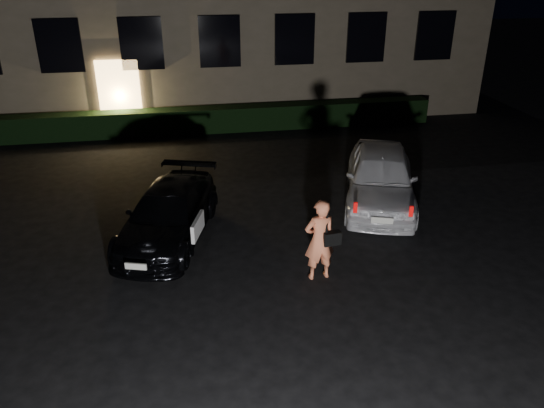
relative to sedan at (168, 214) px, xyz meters
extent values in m
plane|color=black|center=(1.91, -2.94, -0.57)|extent=(80.00, 80.00, 0.00)
cube|color=#FFC671|center=(-1.59, 8.00, 0.68)|extent=(1.40, 0.10, 2.50)
cube|color=black|center=(-3.29, 8.00, 2.43)|extent=(1.40, 0.10, 1.70)
cube|color=black|center=(-0.69, 8.00, 2.43)|extent=(1.40, 0.10, 1.70)
cube|color=black|center=(1.91, 8.00, 2.43)|extent=(1.40, 0.10, 1.70)
cube|color=black|center=(4.51, 8.00, 2.43)|extent=(1.40, 0.10, 1.70)
cube|color=black|center=(7.11, 8.00, 2.43)|extent=(1.40, 0.10, 1.70)
cube|color=black|center=(9.71, 8.00, 2.43)|extent=(1.40, 0.10, 1.70)
cube|color=black|center=(1.91, 7.56, -0.14)|extent=(15.00, 0.70, 0.85)
imported|color=black|center=(0.00, 0.00, 0.00)|extent=(2.68, 4.21, 1.14)
cube|color=white|center=(0.60, -0.94, 0.13)|extent=(0.31, 0.80, 0.38)
cube|color=silver|center=(-0.60, -1.93, -0.07)|extent=(0.41, 0.16, 0.13)
imported|color=white|center=(5.22, 0.90, 0.14)|extent=(2.94, 4.47, 1.42)
cube|color=red|center=(4.01, -0.79, 0.20)|extent=(0.10, 0.08, 0.24)
cube|color=red|center=(5.12, -1.17, 0.20)|extent=(0.10, 0.08, 0.24)
cube|color=silver|center=(4.55, -1.03, -0.03)|extent=(0.46, 0.19, 0.14)
imported|color=#FF865A|center=(2.85, -2.13, 0.26)|extent=(0.65, 0.47, 1.66)
cube|color=black|center=(3.07, -2.22, 0.33)|extent=(0.36, 0.19, 0.26)
cube|color=black|center=(2.96, -2.19, 0.70)|extent=(0.04, 0.06, 0.52)
camera|label=1|loc=(0.44, -10.62, 5.23)|focal=35.00mm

